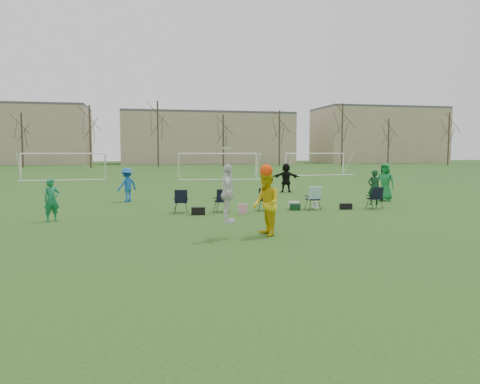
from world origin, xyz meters
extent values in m
plane|color=#234E18|center=(0.00, 0.00, 0.00)|extent=(260.00, 260.00, 0.00)
imported|color=#136F43|center=(-6.34, 6.51, 0.77)|extent=(0.67, 0.59, 1.55)
imported|color=#1657AB|center=(-3.84, 12.93, 0.86)|extent=(1.26, 1.20, 1.72)
imported|color=#147033|center=(9.16, 10.55, 0.98)|extent=(1.11, 1.12, 1.95)
imported|color=black|center=(5.80, 16.75, 0.91)|extent=(1.77, 1.07, 1.82)
imported|color=silver|center=(-0.72, 1.91, 1.30)|extent=(0.55, 1.05, 1.71)
imported|color=gold|center=(0.47, 2.02, 0.96)|extent=(0.80, 0.99, 1.93)
sphere|color=#F33E0C|center=(0.47, 2.02, 1.96)|extent=(0.39, 0.39, 0.39)
cylinder|color=white|center=(-0.77, 1.93, 2.61)|extent=(0.27, 0.27, 0.05)
imported|color=#0E361A|center=(7.03, 7.75, 0.93)|extent=(0.58, 0.38, 1.57)
cube|color=black|center=(-0.93, 7.18, 0.15)|extent=(0.59, 0.37, 0.30)
cube|color=#C98291|center=(0.89, 7.12, 0.20)|extent=(0.39, 0.29, 0.40)
cube|color=#0D3217|center=(3.35, 7.79, 0.14)|extent=(0.50, 0.36, 0.28)
cube|color=white|center=(3.48, 8.35, 0.16)|extent=(0.47, 0.37, 0.32)
cylinder|color=white|center=(4.46, 8.24, 0.15)|extent=(0.26, 0.26, 0.30)
cube|color=black|center=(5.64, 7.61, 0.13)|extent=(0.52, 0.30, 0.26)
cube|color=black|center=(-1.55, 8.01, 0.48)|extent=(0.64, 0.64, 0.96)
cube|color=black|center=(0.15, 7.97, 0.48)|extent=(0.65, 0.65, 0.96)
cube|color=black|center=(2.07, 8.05, 0.48)|extent=(0.75, 0.75, 0.96)
cube|color=black|center=(4.22, 7.96, 0.48)|extent=(0.64, 0.64, 0.96)
cube|color=black|center=(7.03, 7.65, 0.48)|extent=(0.63, 0.63, 0.96)
cylinder|color=white|center=(-13.64, 33.68, 1.20)|extent=(0.12, 0.12, 2.40)
cylinder|color=white|center=(-6.36, 34.32, 1.20)|extent=(0.12, 0.12, 2.40)
cylinder|color=white|center=(-10.00, 34.00, 2.40)|extent=(7.28, 0.76, 0.12)
cylinder|color=white|center=(0.36, 32.25, 1.20)|extent=(0.12, 0.12, 2.40)
cylinder|color=white|center=(7.64, 31.75, 1.20)|extent=(0.12, 0.12, 2.40)
cylinder|color=white|center=(4.00, 32.00, 2.40)|extent=(7.29, 0.63, 0.12)
cylinder|color=white|center=(12.39, 37.49, 1.20)|extent=(0.12, 0.12, 2.40)
cylinder|color=white|center=(19.61, 38.51, 1.20)|extent=(0.12, 0.12, 2.40)
cylinder|color=white|center=(16.00, 38.00, 2.40)|extent=(7.25, 1.13, 0.12)
cylinder|color=#382B21|center=(-22.00, 71.50, 4.50)|extent=(0.28, 0.28, 9.00)
cylinder|color=#382B21|center=(-11.00, 68.50, 5.10)|extent=(0.28, 0.28, 10.20)
cylinder|color=#382B21|center=(0.00, 71.50, 5.70)|extent=(0.28, 0.28, 11.40)
cylinder|color=#382B21|center=(11.00, 68.50, 4.50)|extent=(0.28, 0.28, 9.00)
cylinder|color=#382B21|center=(22.00, 71.50, 5.10)|extent=(0.28, 0.28, 10.20)
cylinder|color=#382B21|center=(33.00, 68.50, 5.70)|extent=(0.28, 0.28, 11.40)
cylinder|color=#382B21|center=(44.00, 71.50, 4.50)|extent=(0.28, 0.28, 9.00)
cylinder|color=#382B21|center=(55.00, 68.50, 5.10)|extent=(0.28, 0.28, 10.20)
cube|color=tan|center=(12.00, 96.00, 5.50)|extent=(38.00, 16.00, 11.00)
cube|color=tan|center=(55.00, 96.00, 6.50)|extent=(30.00, 16.00, 13.00)
camera|label=1|loc=(-3.20, -11.36, 2.49)|focal=35.00mm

